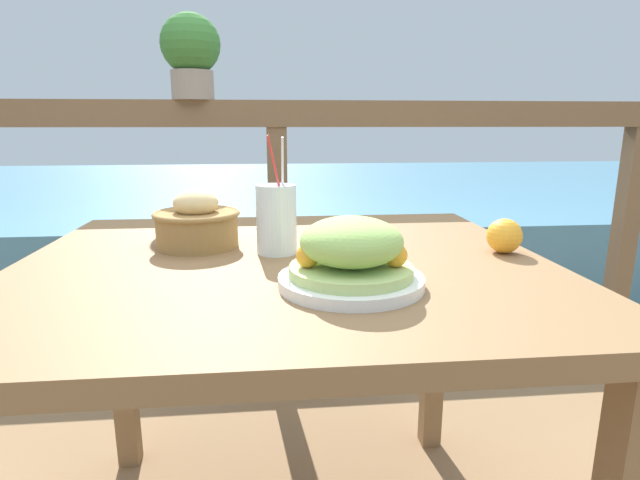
% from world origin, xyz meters
% --- Properties ---
extents(patio_table, '(1.08, 0.96, 0.76)m').
position_xyz_m(patio_table, '(0.00, 0.00, 0.67)').
color(patio_table, olive).
rests_on(patio_table, ground_plane).
extents(railing_fence, '(2.80, 0.08, 1.11)m').
position_xyz_m(railing_fence, '(0.00, 0.79, 0.83)').
color(railing_fence, brown).
rests_on(railing_fence, ground_plane).
extents(sea_backdrop, '(12.00, 4.00, 0.54)m').
position_xyz_m(sea_backdrop, '(0.00, 3.29, 0.27)').
color(sea_backdrop, teal).
rests_on(sea_backdrop, ground_plane).
extents(salad_plate, '(0.25, 0.25, 0.12)m').
position_xyz_m(salad_plate, '(0.11, -0.19, 0.81)').
color(salad_plate, white).
rests_on(salad_plate, patio_table).
extents(drink_glass, '(0.09, 0.09, 0.25)m').
position_xyz_m(drink_glass, '(-0.01, 0.05, 0.84)').
color(drink_glass, silver).
rests_on(drink_glass, patio_table).
extents(bread_basket, '(0.19, 0.19, 0.13)m').
position_xyz_m(bread_basket, '(-0.19, 0.12, 0.82)').
color(bread_basket, olive).
rests_on(bread_basket, patio_table).
extents(potted_plant, '(0.20, 0.20, 0.28)m').
position_xyz_m(potted_plant, '(-0.28, 0.79, 1.27)').
color(potted_plant, gray).
rests_on(potted_plant, railing_fence).
extents(orange_near_basket, '(0.07, 0.07, 0.07)m').
position_xyz_m(orange_near_basket, '(0.47, 0.00, 0.80)').
color(orange_near_basket, '#F9A328').
rests_on(orange_near_basket, patio_table).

